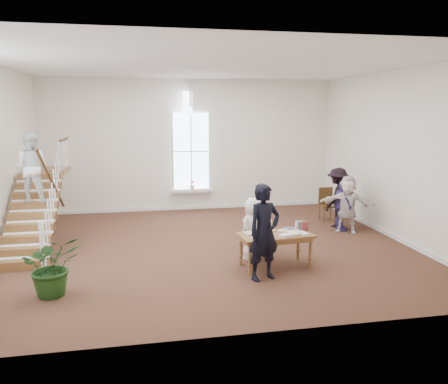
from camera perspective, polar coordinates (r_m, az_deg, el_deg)
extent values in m
plane|color=#48281C|center=(11.26, -1.61, -7.15)|extent=(10.00, 10.00, 0.00)
plane|color=white|center=(15.23, -4.35, 6.09)|extent=(10.00, 0.00, 10.00)
plane|color=white|center=(6.43, 4.66, 0.06)|extent=(10.00, 0.00, 10.00)
plane|color=white|center=(12.58, 21.52, 4.47)|extent=(0.00, 9.00, 9.00)
plane|color=white|center=(10.78, -1.73, 16.28)|extent=(10.00, 10.00, 0.00)
cube|color=white|center=(15.25, -4.19, 0.22)|extent=(1.45, 0.28, 0.10)
plane|color=white|center=(15.19, -4.31, 5.32)|extent=(2.60, 0.00, 2.60)
plane|color=white|center=(15.13, -4.40, 11.36)|extent=(0.60, 0.60, 0.85)
cube|color=white|center=(15.52, -4.22, -2.01)|extent=(10.00, 0.04, 0.12)
imported|color=pink|center=(15.19, -4.19, 0.94)|extent=(0.17, 0.17, 0.30)
cube|color=brown|center=(10.68, -24.86, -8.58)|extent=(1.10, 0.30, 0.20)
cube|color=brown|center=(10.89, -24.57, -7.08)|extent=(1.10, 0.30, 0.20)
cube|color=brown|center=(11.12, -24.28, -5.64)|extent=(1.10, 0.30, 0.20)
cube|color=brown|center=(11.35, -24.01, -4.26)|extent=(1.10, 0.30, 0.20)
cube|color=brown|center=(11.59, -23.75, -2.93)|extent=(1.10, 0.30, 0.20)
cube|color=brown|center=(11.83, -23.51, -1.65)|extent=(1.10, 0.30, 0.20)
cube|color=brown|center=(12.08, -23.27, -0.43)|extent=(1.10, 0.30, 0.20)
cube|color=brown|center=(12.34, -23.04, 0.74)|extent=(1.10, 0.30, 0.20)
cube|color=brown|center=(12.60, -22.82, 1.86)|extent=(1.10, 0.30, 0.20)
cube|color=brown|center=(13.47, -22.05, 2.59)|extent=(1.10, 1.20, 0.12)
cube|color=white|center=(10.29, -22.60, -6.48)|extent=(0.10, 0.10, 1.10)
cylinder|color=#37210F|center=(11.33, -21.61, 1.32)|extent=(0.07, 2.74, 1.86)
imported|color=silver|center=(11.68, -23.85, 2.97)|extent=(0.94, 0.79, 1.72)
cube|color=brown|center=(9.72, 6.75, -5.61)|extent=(1.67, 0.95, 0.05)
cube|color=brown|center=(9.74, 6.74, -6.04)|extent=(1.54, 0.82, 0.10)
cylinder|color=brown|center=(9.32, 3.40, -8.72)|extent=(0.07, 0.07, 0.70)
cylinder|color=brown|center=(9.86, 11.19, -7.82)|extent=(0.07, 0.07, 0.70)
cylinder|color=brown|center=(9.86, 2.22, -7.62)|extent=(0.07, 0.07, 0.70)
cylinder|color=brown|center=(10.37, 9.66, -6.85)|extent=(0.07, 0.07, 0.70)
cube|color=silver|center=(9.92, 9.54, -5.07)|extent=(0.20, 0.27, 0.04)
cube|color=beige|center=(9.62, 3.36, -5.44)|extent=(0.22, 0.27, 0.04)
cube|color=tan|center=(9.93, 6.20, -5.02)|extent=(0.21, 0.25, 0.03)
cube|color=silver|center=(9.46, 4.27, -5.67)|extent=(0.21, 0.24, 0.06)
cube|color=#4C5972|center=(10.05, 8.35, -4.81)|extent=(0.25, 0.23, 0.05)
cube|color=maroon|center=(9.57, 4.54, -5.57)|extent=(0.23, 0.31, 0.03)
cube|color=white|center=(9.54, 7.98, -5.63)|extent=(0.28, 0.27, 0.05)
cube|color=#BFB299|center=(9.84, 7.60, -5.19)|extent=(0.17, 0.24, 0.03)
cube|color=silver|center=(9.72, 8.99, -5.35)|extent=(0.24, 0.30, 0.05)
cube|color=beige|center=(9.39, 4.33, -5.88)|extent=(0.27, 0.28, 0.03)
cube|color=tan|center=(9.84, 7.79, -5.12)|extent=(0.24, 0.29, 0.05)
cube|color=silver|center=(9.88, 5.46, -5.02)|extent=(0.26, 0.27, 0.05)
cube|color=#4C5972|center=(9.85, 10.11, -5.27)|extent=(0.26, 0.25, 0.02)
cube|color=maroon|center=(9.91, 8.81, -5.05)|extent=(0.27, 0.27, 0.05)
cube|color=white|center=(9.77, 9.27, -5.33)|extent=(0.16, 0.20, 0.04)
cube|color=#BFB299|center=(9.67, 9.01, -5.51)|extent=(0.28, 0.28, 0.03)
cube|color=silver|center=(9.78, 10.31, -5.33)|extent=(0.20, 0.29, 0.04)
imported|color=black|center=(8.92, 5.27, -5.26)|extent=(0.84, 0.69, 1.99)
imported|color=silver|center=(10.18, 3.85, -4.80)|extent=(0.85, 0.73, 1.46)
imported|color=beige|center=(10.70, 4.75, -3.62)|extent=(0.93, 0.82, 1.62)
imported|color=navy|center=(13.02, 15.15, -1.71)|extent=(0.48, 0.91, 1.48)
imported|color=black|center=(13.41, 14.59, -0.69)|extent=(1.31, 1.24, 1.78)
imported|color=silver|center=(12.86, 15.80, -1.54)|extent=(1.54, 1.22, 1.64)
imported|color=#183811|center=(8.85, -21.55, -8.95)|extent=(1.27, 1.19, 1.15)
cube|color=#37210F|center=(14.07, 13.38, -1.79)|extent=(0.46, 0.46, 0.05)
cube|color=#37210F|center=(14.20, 13.11, -0.47)|extent=(0.46, 0.05, 0.54)
cylinder|color=#37210F|center=(13.89, 12.93, -2.98)|extent=(0.04, 0.04, 0.48)
cylinder|color=#37210F|center=(14.04, 14.32, -2.91)|extent=(0.04, 0.04, 0.48)
cylinder|color=#37210F|center=(14.22, 12.37, -2.65)|extent=(0.04, 0.04, 0.48)
cylinder|color=#37210F|center=(14.36, 13.73, -2.58)|extent=(0.04, 0.04, 0.48)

